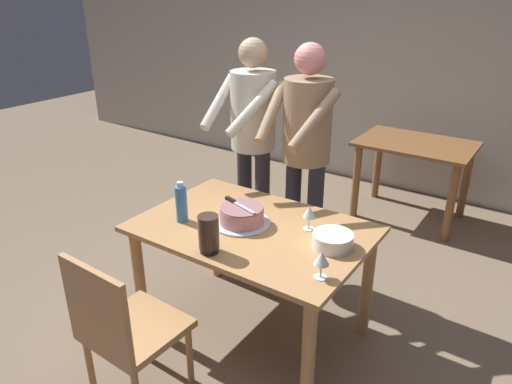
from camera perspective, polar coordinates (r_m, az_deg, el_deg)
ground_plane at (r=3.19m, az=-0.38°, el=-16.19°), size 14.00×14.00×0.00m
back_wall at (r=5.12m, az=18.76°, el=14.75°), size 10.00×0.12×2.70m
main_dining_table at (r=2.82m, az=-0.42°, el=-6.35°), size 1.33×0.90×0.75m
cake_on_platter at (r=2.77m, az=-1.74°, el=-2.90°), size 0.34×0.34×0.11m
cake_knife at (r=2.80m, az=-2.64°, el=-1.20°), size 0.26×0.10×0.02m
plate_stack at (r=2.58m, az=9.20°, el=-5.75°), size 0.22×0.22×0.08m
wine_glass_near at (r=2.28m, az=7.87°, el=-7.98°), size 0.08×0.08×0.14m
wine_glass_far at (r=2.71m, az=6.41°, el=-2.49°), size 0.08×0.08×0.14m
water_bottle at (r=2.82m, az=-8.96°, el=-1.34°), size 0.07×0.07×0.25m
hurricane_lamp at (r=2.48m, az=-5.71°, el=-5.02°), size 0.11×0.11×0.21m
person_cutting_cake at (r=3.17m, az=5.99°, el=5.83°), size 0.47×0.56×1.72m
person_standing_beside at (r=3.42m, az=-0.44°, el=7.29°), size 0.46×0.57×1.72m
chair_near_side at (r=2.52m, az=-15.66°, el=-15.37°), size 0.45×0.45×0.90m
background_table at (r=4.56m, az=18.44°, el=3.74°), size 1.00×0.70×0.74m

